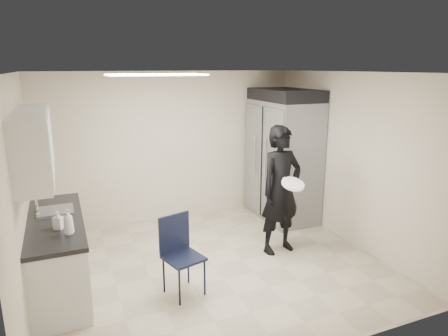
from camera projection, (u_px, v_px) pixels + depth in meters
name	position (u px, v px, depth m)	size (l,w,h in m)	color
floor	(213.00, 265.00, 5.52)	(4.50, 4.50, 0.00)	tan
ceiling	(212.00, 72.00, 4.87)	(4.50, 4.50, 0.00)	silver
back_wall	(172.00, 147.00, 6.98)	(4.50, 4.50, 0.00)	#C0B49E
left_wall	(21.00, 196.00, 4.35)	(4.00, 4.00, 0.00)	#C0B49E
right_wall	(351.00, 160.00, 6.03)	(4.00, 4.00, 0.00)	#C0B49E
ceiling_panel	(156.00, 75.00, 5.01)	(1.20, 0.60, 0.02)	white
lower_counter	(58.00, 256.00, 4.86)	(0.60, 1.90, 0.86)	silver
countertop	(54.00, 221.00, 4.75)	(0.64, 1.95, 0.05)	black
sink	(56.00, 215.00, 4.98)	(0.42, 0.40, 0.14)	gray
faucet	(37.00, 206.00, 4.87)	(0.02, 0.02, 0.24)	silver
upper_cabinets	(33.00, 144.00, 4.47)	(0.35, 1.80, 0.75)	silver
towel_dispenser	(34.00, 145.00, 5.52)	(0.22, 0.30, 0.35)	black
notice_sticker_left	(23.00, 200.00, 4.47)	(0.00, 0.12, 0.07)	yellow
notice_sticker_right	(24.00, 198.00, 4.66)	(0.00, 0.12, 0.07)	yellow
commercial_fridge	(283.00, 161.00, 7.08)	(0.80, 1.35, 2.10)	gray
fridge_compressor	(286.00, 95.00, 6.79)	(0.80, 1.35, 0.20)	black
folding_chair	(184.00, 258.00, 4.73)	(0.42, 0.42, 0.93)	black
man_tuxedo	(281.00, 190.00, 5.75)	(0.69, 0.46, 1.88)	black
bucket_lid	(293.00, 184.00, 5.51)	(0.32, 0.32, 0.04)	white
soap_bottle_a	(68.00, 222.00, 4.29)	(0.11, 0.11, 0.28)	silver
soap_bottle_b	(58.00, 220.00, 4.44)	(0.09, 0.10, 0.21)	#A9A7B3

